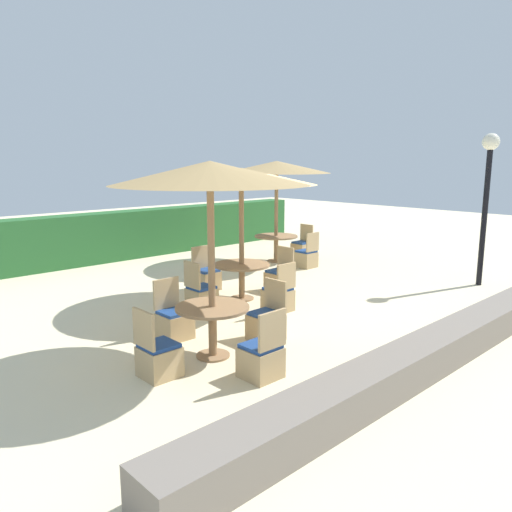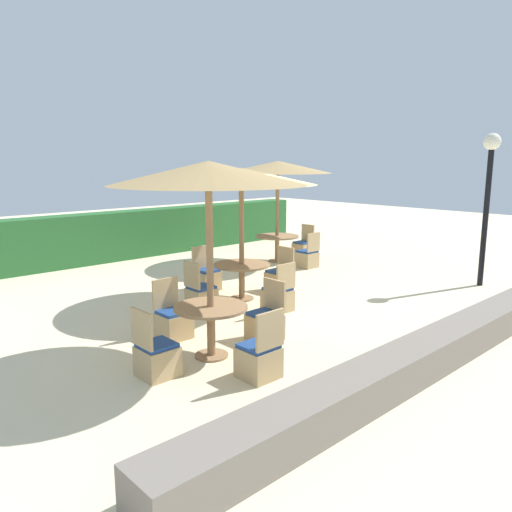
% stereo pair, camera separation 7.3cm
% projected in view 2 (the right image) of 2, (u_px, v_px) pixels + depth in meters
% --- Properties ---
extents(ground_plane, '(40.00, 40.00, 0.00)m').
position_uv_depth(ground_plane, '(277.00, 306.00, 9.55)').
color(ground_plane, beige).
extents(hedge_row, '(13.00, 0.70, 1.34)m').
position_uv_depth(hedge_row, '(117.00, 236.00, 13.96)').
color(hedge_row, '#28602D').
rests_on(hedge_row, ground_plane).
extents(stone_border, '(10.00, 0.56, 0.45)m').
position_uv_depth(stone_border, '(450.00, 342.00, 7.05)').
color(stone_border, slate).
rests_on(stone_border, ground_plane).
extents(lamp_post, '(0.36, 0.36, 3.32)m').
position_uv_depth(lamp_post, '(489.00, 179.00, 10.72)').
color(lamp_post, black).
rests_on(lamp_post, ground_plane).
extents(parasol_center, '(2.94, 2.94, 2.61)m').
position_uv_depth(parasol_center, '(241.00, 177.00, 9.60)').
color(parasol_center, '#93704C').
rests_on(parasol_center, ground_plane).
extents(round_table_center, '(1.12, 1.12, 0.73)m').
position_uv_depth(round_table_center, '(242.00, 271.00, 9.95)').
color(round_table_center, '#93704C').
rests_on(round_table_center, ground_plane).
extents(patio_chair_center_east, '(0.46, 0.46, 0.93)m').
position_uv_depth(patio_chair_center_east, '(279.00, 279.00, 10.67)').
color(patio_chair_center_east, tan).
rests_on(patio_chair_center_east, ground_plane).
extents(patio_chair_center_west, '(0.46, 0.46, 0.93)m').
position_uv_depth(patio_chair_center_west, '(201.00, 296.00, 9.33)').
color(patio_chair_center_west, tan).
rests_on(patio_chair_center_west, ground_plane).
extents(patio_chair_center_north, '(0.46, 0.46, 0.93)m').
position_uv_depth(patio_chair_center_north, '(207.00, 278.00, 10.75)').
color(patio_chair_center_north, tan).
rests_on(patio_chair_center_north, ground_plane).
extents(patio_chair_center_south, '(0.46, 0.46, 0.93)m').
position_uv_depth(patio_chair_center_south, '(278.00, 297.00, 9.22)').
color(patio_chair_center_south, tan).
rests_on(patio_chair_center_south, ground_plane).
extents(parasol_front_left, '(2.69, 2.69, 2.75)m').
position_uv_depth(parasol_front_left, '(208.00, 174.00, 6.65)').
color(parasol_front_left, '#93704C').
rests_on(parasol_front_left, ground_plane).
extents(round_table_front_left, '(1.04, 1.04, 0.74)m').
position_uv_depth(round_table_front_left, '(211.00, 317.00, 7.03)').
color(round_table_front_left, '#93704C').
rests_on(round_table_front_left, ground_plane).
extents(patio_chair_front_left_east, '(0.46, 0.46, 0.93)m').
position_uv_depth(patio_chair_front_left_east, '(266.00, 323.00, 7.75)').
color(patio_chair_front_left_east, tan).
rests_on(patio_chair_front_left_east, ground_plane).
extents(patio_chair_front_left_north, '(0.46, 0.46, 0.93)m').
position_uv_depth(patio_chair_front_left_north, '(173.00, 322.00, 7.83)').
color(patio_chair_front_left_north, tan).
rests_on(patio_chair_front_left_north, ground_plane).
extents(patio_chair_front_left_south, '(0.46, 0.46, 0.93)m').
position_uv_depth(patio_chair_front_left_south, '(259.00, 358.00, 6.39)').
color(patio_chair_front_left_south, tan).
rests_on(patio_chair_front_left_south, ground_plane).
extents(patio_chair_front_left_west, '(0.46, 0.46, 0.93)m').
position_uv_depth(patio_chair_front_left_west, '(156.00, 357.00, 6.43)').
color(patio_chair_front_left_west, tan).
rests_on(patio_chair_front_left_west, ground_plane).
extents(parasol_back_right, '(2.89, 2.89, 2.73)m').
position_uv_depth(parasol_back_right, '(278.00, 167.00, 13.29)').
color(parasol_back_right, '#93704C').
rests_on(parasol_back_right, ground_plane).
extents(round_table_back_right, '(1.18, 1.18, 0.72)m').
position_uv_depth(round_table_back_right, '(277.00, 240.00, 13.66)').
color(round_table_back_right, '#93704C').
rests_on(round_table_back_right, ground_plane).
extents(patio_chair_back_right_east, '(0.46, 0.46, 0.93)m').
position_uv_depth(patio_chair_back_right_east, '(303.00, 248.00, 14.36)').
color(patio_chair_back_right_east, tan).
rests_on(patio_chair_back_right_east, ground_plane).
extents(patio_chair_back_right_south, '(0.46, 0.46, 0.93)m').
position_uv_depth(patio_chair_back_right_south, '(308.00, 258.00, 12.96)').
color(patio_chair_back_right_south, tan).
rests_on(patio_chair_back_right_south, ground_plane).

